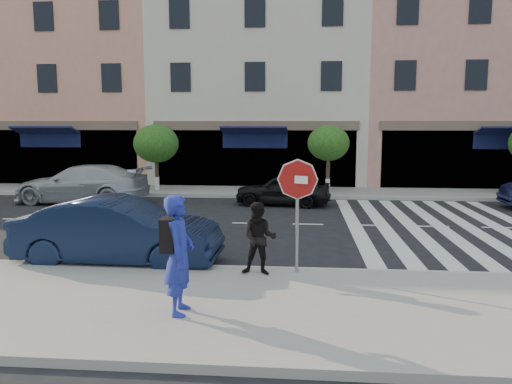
% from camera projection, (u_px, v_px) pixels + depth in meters
% --- Properties ---
extents(ground, '(120.00, 120.00, 0.00)m').
position_uv_depth(ground, '(231.00, 255.00, 12.54)').
color(ground, black).
rests_on(ground, ground).
extents(sidewalk_near, '(60.00, 4.50, 0.15)m').
position_uv_depth(sidewalk_near, '(202.00, 307.00, 8.83)').
color(sidewalk_near, gray).
rests_on(sidewalk_near, ground).
extents(sidewalk_far, '(60.00, 3.00, 0.15)m').
position_uv_depth(sidewalk_far, '(263.00, 192.00, 23.38)').
color(sidewalk_far, gray).
rests_on(sidewalk_far, ground).
extents(building_west_mid, '(10.00, 9.00, 14.00)m').
position_uv_depth(building_west_mid, '(84.00, 59.00, 29.29)').
color(building_west_mid, tan).
rests_on(building_west_mid, ground).
extents(building_centre, '(11.00, 9.00, 11.00)m').
position_uv_depth(building_centre, '(262.00, 84.00, 28.59)').
color(building_centre, beige).
rests_on(building_centre, ground).
extents(building_east_mid, '(13.00, 9.00, 13.00)m').
position_uv_depth(building_east_mid, '(479.00, 64.00, 27.42)').
color(building_east_mid, tan).
rests_on(building_east_mid, ground).
extents(street_tree_wb, '(2.10, 2.10, 3.06)m').
position_uv_depth(street_tree_wb, '(156.00, 144.00, 23.31)').
color(street_tree_wb, '#473323').
rests_on(street_tree_wb, sidewalk_far).
extents(street_tree_c, '(1.90, 1.90, 3.04)m').
position_uv_depth(street_tree_c, '(328.00, 143.00, 22.61)').
color(street_tree_c, '#473323').
rests_on(street_tree_c, sidewalk_far).
extents(stop_sign, '(0.79, 0.37, 2.42)m').
position_uv_depth(stop_sign, '(297.00, 190.00, 10.36)').
color(stop_sign, gray).
rests_on(stop_sign, sidewalk_near).
extents(photographer, '(0.51, 0.75, 1.99)m').
position_uv_depth(photographer, '(179.00, 255.00, 8.22)').
color(photographer, navy).
rests_on(photographer, sidewalk_near).
extents(walker, '(0.78, 0.62, 1.53)m').
position_uv_depth(walker, '(259.00, 239.00, 10.37)').
color(walker, black).
rests_on(walker, sidewalk_near).
extents(car_near_mid, '(4.79, 1.77, 1.57)m').
position_uv_depth(car_near_mid, '(119.00, 231.00, 11.66)').
color(car_near_mid, black).
rests_on(car_near_mid, ground).
extents(car_far_left, '(5.57, 2.50, 1.58)m').
position_uv_depth(car_far_left, '(82.00, 184.00, 20.55)').
color(car_far_left, '#A7A8AD').
rests_on(car_far_left, ground).
extents(car_far_mid, '(3.94, 1.96, 1.29)m').
position_uv_depth(car_far_mid, '(283.00, 189.00, 20.02)').
color(car_far_mid, black).
rests_on(car_far_mid, ground).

